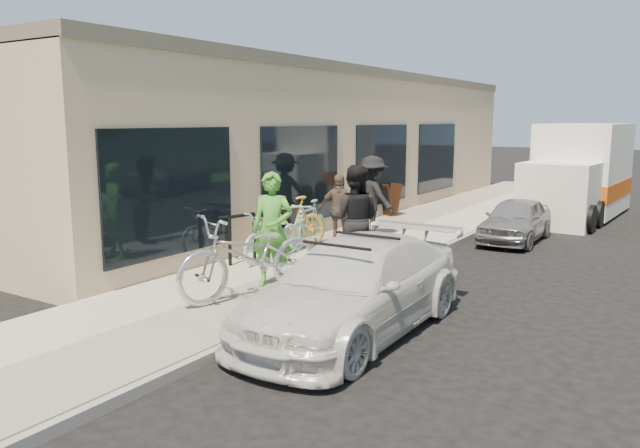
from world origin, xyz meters
The scene contains 17 objects.
ground centered at (0.00, 0.00, 0.00)m, with size 120.00×120.00×0.00m, color black.
sidewalk centered at (-2.00, 3.00, 0.07)m, with size 3.00×34.00×0.15m, color #B3AFA1.
curb centered at (-0.45, 3.00, 0.07)m, with size 0.12×34.00×0.13m, color gray.
storefront centered at (-5.24, 7.99, 2.12)m, with size 3.60×20.00×4.22m.
bike_rack centered at (-3.03, 1.31, 0.72)m, with size 0.17×0.66×0.94m.
sandwich_board centered at (-3.38, 8.18, 0.61)m, with size 0.72×0.72×0.90m.
sedan_white centered at (0.47, -0.60, 0.62)m, with size 1.75×4.28×1.28m.
sedan_silver centered at (0.54, 6.99, 0.51)m, with size 1.21×3.02×1.03m, color gray.
moving_truck centered at (1.03, 11.79, 1.21)m, with size 2.31×5.62×2.72m.
tandem_bike centered at (-1.42, -0.41, 0.80)m, with size 0.86×2.47×1.30m, color silver.
woman_rider centered at (-1.53, 0.26, 1.08)m, with size 0.68×0.45×1.87m, color green.
man_standing centered at (-0.86, 1.76, 1.11)m, with size 0.93×0.73×1.92m, color black.
cruiser_bike_a centered at (-2.81, 3.26, 0.65)m, with size 0.47×1.65×0.99m, color #87C9BD.
cruiser_bike_b centered at (-2.69, 1.84, 0.63)m, with size 0.64×1.83×0.96m, color #87C9BD.
cruiser_bike_c centered at (-2.93, 2.74, 0.71)m, with size 0.52×1.86×1.12m, color gold.
bystander_a centered at (-2.22, 5.01, 1.09)m, with size 1.21×0.69×1.87m, color black.
bystander_b centered at (-2.38, 3.78, 0.92)m, with size 0.90×0.38×1.54m, color brown.
Camera 1 is at (4.43, -7.64, 2.82)m, focal length 35.00 mm.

